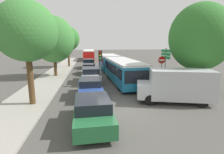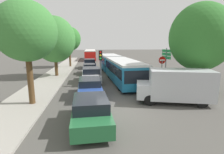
{
  "view_description": "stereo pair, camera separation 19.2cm",
  "coord_description": "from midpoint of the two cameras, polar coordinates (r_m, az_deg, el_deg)",
  "views": [
    {
      "loc": [
        -1.71,
        -9.9,
        4.08
      ],
      "look_at": [
        0.2,
        4.76,
        1.2
      ],
      "focal_mm": 28.0,
      "sensor_mm": 36.0,
      "label": 1
    },
    {
      "loc": [
        -1.52,
        -9.92,
        4.08
      ],
      "look_at": [
        0.2,
        4.76,
        1.2
      ],
      "focal_mm": 28.0,
      "sensor_mm": 36.0,
      "label": 2
    }
  ],
  "objects": [
    {
      "name": "queued_car_silver",
      "position": [
        18.6,
        -6.54,
        0.74
      ],
      "size": [
        2.08,
        4.53,
        1.55
      ],
      "rotation": [
        0.0,
        0.0,
        1.62
      ],
      "color": "#B7BABF",
      "rests_on": "ground"
    },
    {
      "name": "kerb_strip_left",
      "position": [
        27.6,
        -15.98,
        2.24
      ],
      "size": [
        3.2,
        44.06,
        0.14
      ],
      "primitive_type": "cube",
      "color": "#9E998E",
      "rests_on": "ground"
    },
    {
      "name": "queued_car_green",
      "position": [
        8.92,
        -6.32,
        -11.01
      ],
      "size": [
        1.98,
        4.3,
        1.47
      ],
      "rotation": [
        0.0,
        0.0,
        1.62
      ],
      "color": "#236638",
      "rests_on": "ground"
    },
    {
      "name": "tree_left_near",
      "position": [
        12.28,
        -25.86,
        13.19
      ],
      "size": [
        3.78,
        3.78,
        6.68
      ],
      "color": "#51381E",
      "rests_on": "ground"
    },
    {
      "name": "ground_plane",
      "position": [
        10.84,
        2.43,
        -11.11
      ],
      "size": [
        200.0,
        200.0,
        0.0
      ],
      "primitive_type": "plane",
      "color": "#4F4C47"
    },
    {
      "name": "queued_car_graphite",
      "position": [
        23.78,
        -7.22,
        2.73
      ],
      "size": [
        1.82,
        3.96,
        1.35
      ],
      "rotation": [
        0.0,
        0.0,
        1.62
      ],
      "color": "#47474C",
      "rests_on": "ground"
    },
    {
      "name": "traffic_light",
      "position": [
        16.51,
        -3.41,
        5.51
      ],
      "size": [
        0.36,
        0.38,
        3.4
      ],
      "rotation": [
        0.0,
        0.0,
        -1.74
      ],
      "color": "#56595E",
      "rests_on": "ground"
    },
    {
      "name": "tree_right_near",
      "position": [
        15.63,
        27.45,
        11.0
      ],
      "size": [
        4.8,
        4.8,
        7.18
      ],
      "color": "#51381E",
      "rests_on": "ground"
    },
    {
      "name": "direction_sign_post",
      "position": [
        18.86,
        17.55,
        5.92
      ],
      "size": [
        0.37,
        1.38,
        3.6
      ],
      "rotation": [
        0.0,
        0.0,
        3.37
      ],
      "color": "#56595E",
      "rests_on": "ground"
    },
    {
      "name": "city_bus_rear",
      "position": [
        44.05,
        -6.94,
        7.44
      ],
      "size": [
        2.55,
        11.11,
        2.39
      ],
      "rotation": [
        0.0,
        0.0,
        1.56
      ],
      "color": "red",
      "rests_on": "ground"
    },
    {
      "name": "no_entry_sign",
      "position": [
        17.59,
        16.28,
        3.39
      ],
      "size": [
        0.7,
        0.08,
        2.82
      ],
      "rotation": [
        0.0,
        0.0,
        -1.57
      ],
      "color": "#56595E",
      "rests_on": "ground"
    },
    {
      "name": "tree_left_far",
      "position": [
        30.75,
        -13.48,
        11.81
      ],
      "size": [
        3.83,
        3.83,
        6.79
      ],
      "color": "#51381E",
      "rests_on": "ground"
    },
    {
      "name": "queued_car_blue",
      "position": [
        13.66,
        -6.9,
        -3.31
      ],
      "size": [
        1.9,
        4.14,
        1.41
      ],
      "rotation": [
        0.0,
        0.0,
        1.62
      ],
      "color": "#284799",
      "rests_on": "ground"
    },
    {
      "name": "articulated_bus",
      "position": [
        21.38,
        1.79,
        3.75
      ],
      "size": [
        3.38,
        16.13,
        2.38
      ],
      "rotation": [
        0.0,
        0.0,
        -1.51
      ],
      "color": "teal",
      "rests_on": "ground"
    },
    {
      "name": "white_van",
      "position": [
        12.82,
        20.79,
        -2.51
      ],
      "size": [
        5.33,
        3.15,
        2.31
      ],
      "rotation": [
        0.0,
        0.0,
        2.89
      ],
      "color": "#B7BABF",
      "rests_on": "ground"
    },
    {
      "name": "queued_car_navy",
      "position": [
        29.23,
        -7.16,
        4.43
      ],
      "size": [
        2.04,
        4.43,
        1.51
      ],
      "rotation": [
        0.0,
        0.0,
        1.62
      ],
      "color": "navy",
      "rests_on": "ground"
    },
    {
      "name": "tree_left_mid",
      "position": [
        22.15,
        -18.1,
        11.21
      ],
      "size": [
        4.89,
        4.89,
        7.22
      ],
      "color": "#51381E",
      "rests_on": "ground"
    }
  ]
}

